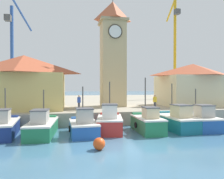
{
  "coord_description": "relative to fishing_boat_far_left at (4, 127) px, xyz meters",
  "views": [
    {
      "loc": [
        -3.36,
        -12.98,
        3.85
      ],
      "look_at": [
        0.91,
        9.61,
        3.5
      ],
      "focal_mm": 35.0,
      "sensor_mm": 36.0,
      "label": 1
    }
  ],
  "objects": [
    {
      "name": "fishing_boat_right_inner",
      "position": [
        16.37,
        -0.15,
        0.02
      ],
      "size": [
        2.29,
        4.75,
        3.6
      ],
      "color": "#2356A8",
      "rests_on": "ground"
    },
    {
      "name": "fishing_boat_left_inner",
      "position": [
        6.03,
        -0.58,
        -0.03
      ],
      "size": [
        2.3,
        4.19,
        3.83
      ],
      "color": "#2356A8",
      "rests_on": "ground"
    },
    {
      "name": "warehouse_left",
      "position": [
        0.08,
        6.96,
        3.59
      ],
      "size": [
        8.8,
        6.21,
        5.84
      ],
      "color": "tan",
      "rests_on": "quay_wharf"
    },
    {
      "name": "warehouse_right",
      "position": [
        20.77,
        8.2,
        3.37
      ],
      "size": [
        8.51,
        7.15,
        5.43
      ],
      "color": "beige",
      "rests_on": "quay_wharf"
    },
    {
      "name": "port_crane_far",
      "position": [
        26.01,
        23.71,
        8.52
      ],
      "size": [
        2.0,
        7.36,
        20.44
      ],
      "color": "#976E11",
      "rests_on": "quay_wharf"
    },
    {
      "name": "ground_plane",
      "position": [
        8.41,
        -4.9,
        -0.75
      ],
      "size": [
        300.0,
        300.0,
        0.0
      ],
      "primitive_type": "plane",
      "color": "teal"
    },
    {
      "name": "clock_tower",
      "position": [
        10.23,
        8.97,
        7.52
      ],
      "size": [
        3.38,
        3.38,
        14.69
      ],
      "color": "tan",
      "rests_on": "quay_wharf"
    },
    {
      "name": "fishing_boat_far_left",
      "position": [
        0.0,
        0.0,
        0.0
      ],
      "size": [
        2.28,
        4.96,
        3.7
      ],
      "color": "navy",
      "rests_on": "ground"
    },
    {
      "name": "dock_worker_near_tower",
      "position": [
        5.86,
        4.41,
        1.43
      ],
      "size": [
        0.34,
        0.22,
        1.62
      ],
      "color": "#33333D",
      "rests_on": "quay_wharf"
    },
    {
      "name": "quay_wharf",
      "position": [
        8.41,
        22.71,
        -0.08
      ],
      "size": [
        120.0,
        40.0,
        1.34
      ],
      "primitive_type": "cube",
      "color": "#A89E89",
      "rests_on": "ground"
    },
    {
      "name": "fishing_boat_center",
      "position": [
        11.35,
        -0.52,
        0.03
      ],
      "size": [
        1.94,
        4.21,
        4.59
      ],
      "color": "#237A4C",
      "rests_on": "ground"
    },
    {
      "name": "dock_worker_along_quay",
      "position": [
        13.66,
        3.59,
        1.43
      ],
      "size": [
        0.34,
        0.22,
        1.62
      ],
      "color": "#33333D",
      "rests_on": "quay_wharf"
    },
    {
      "name": "fishing_boat_left_outer",
      "position": [
        2.84,
        -0.21,
        -0.03
      ],
      "size": [
        2.18,
        5.32,
        3.56
      ],
      "color": "#237A4C",
      "rests_on": "ground"
    },
    {
      "name": "mooring_buoy",
      "position": [
        6.72,
        -4.87,
        -0.38
      ],
      "size": [
        0.75,
        0.75,
        0.75
      ],
      "primitive_type": "sphere",
      "color": "#E54C19",
      "rests_on": "ground"
    },
    {
      "name": "fishing_boat_mid_left",
      "position": [
        8.24,
        0.05,
        0.07
      ],
      "size": [
        2.72,
        4.45,
        4.24
      ],
      "color": "#AD2823",
      "rests_on": "ground"
    },
    {
      "name": "port_crane_near",
      "position": [
        -4.81,
        22.45,
        7.1
      ],
      "size": [
        3.1,
        9.34,
        17.95
      ],
      "color": "navy",
      "rests_on": "quay_wharf"
    },
    {
      "name": "fishing_boat_mid_right",
      "position": [
        14.26,
        0.12,
        0.03
      ],
      "size": [
        2.43,
        5.37,
        4.1
      ],
      "color": "#196B7F",
      "rests_on": "ground"
    }
  ]
}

